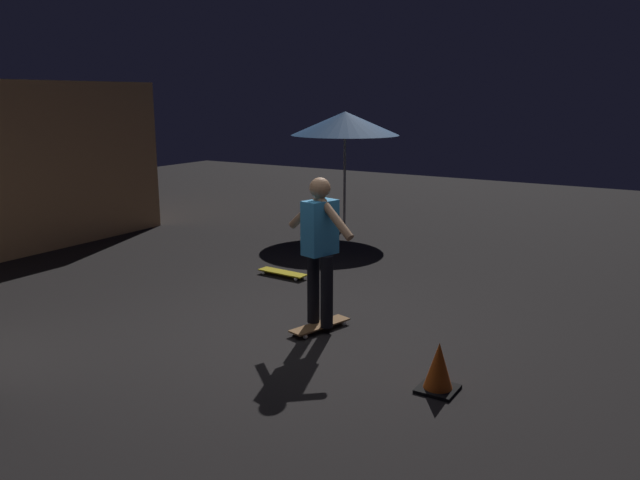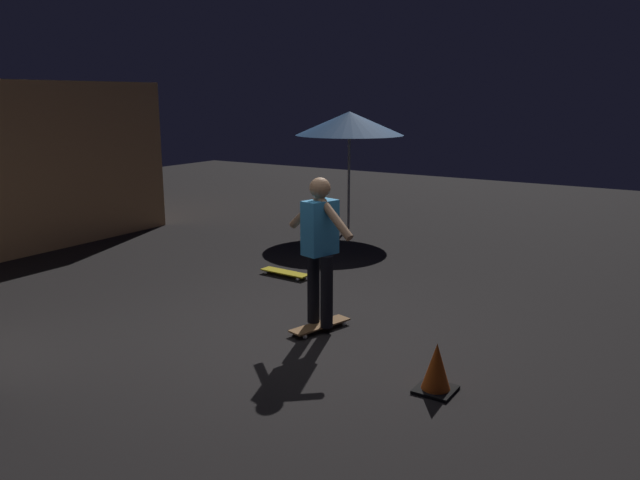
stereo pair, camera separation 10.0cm
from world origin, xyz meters
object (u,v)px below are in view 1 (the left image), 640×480
object	(u,v)px
patio_umbrella	(345,123)
skater	(320,241)
skateboard_ridden	(320,325)
traffic_cone	(439,369)
skateboard_spare	(283,273)

from	to	relation	value
patio_umbrella	skater	bearing A→B (deg)	-153.19
patio_umbrella	skateboard_ridden	size ratio (longest dim) A/B	2.86
traffic_cone	skateboard_spare	bearing A→B (deg)	55.52
skater	traffic_cone	xyz separation A→B (m)	(-0.71, -1.69, -0.83)
skateboard_ridden	skater	size ratio (longest dim) A/B	0.48
skateboard_ridden	skateboard_spare	distance (m)	2.24
patio_umbrella	skateboard_spare	world-z (taller)	patio_umbrella
skateboard_spare	skater	xyz separation A→B (m)	(-1.56, -1.61, 0.98)
skateboard_ridden	skateboard_spare	xyz separation A→B (m)	(1.56, 1.61, 0.00)
skateboard_spare	skater	size ratio (longest dim) A/B	0.47
skateboard_spare	traffic_cone	xyz separation A→B (m)	(-2.27, -3.30, 0.16)
patio_umbrella	skater	xyz separation A→B (m)	(-5.00, -2.53, -1.04)
skater	skateboard_spare	bearing A→B (deg)	45.99
patio_umbrella	skateboard_spare	bearing A→B (deg)	-165.11
skateboard_ridden	traffic_cone	size ratio (longest dim) A/B	1.75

